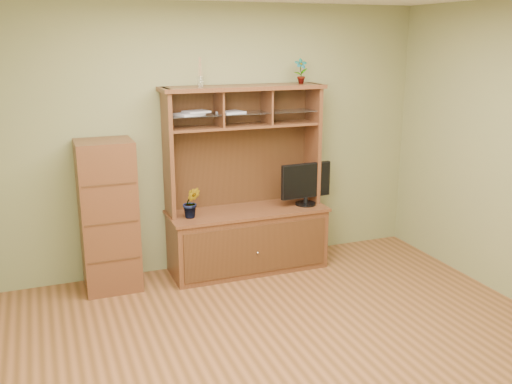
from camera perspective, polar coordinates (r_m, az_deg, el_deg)
room at (r=4.08m, az=4.61°, el=0.88°), size 4.54×4.04×2.74m
media_hutch at (r=5.92m, az=-0.95°, el=-2.88°), size 1.66×0.61×1.90m
monitor at (r=5.98m, az=5.03°, el=0.89°), size 0.56×0.22×0.45m
orchid_plant at (r=5.59m, az=-6.47°, el=-1.04°), size 0.20×0.18×0.31m
top_plant at (r=5.95m, az=4.51°, el=11.97°), size 0.15×0.11×0.26m
reed_diffuser at (r=5.58m, az=-5.60°, el=11.55°), size 0.06×0.06×0.28m
magazines at (r=5.62m, az=-5.11°, el=7.90°), size 0.72×0.27×0.04m
side_cabinet at (r=5.57m, az=-14.54°, el=-2.35°), size 0.52×0.47×1.45m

